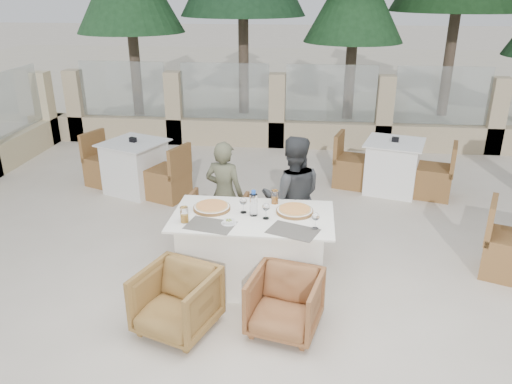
# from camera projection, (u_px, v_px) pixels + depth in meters

# --- Properties ---
(ground) EXTENTS (80.00, 80.00, 0.00)m
(ground) POSITION_uv_depth(u_px,v_px,m) (244.00, 276.00, 5.34)
(ground) COLOR beige
(ground) RESTS_ON ground
(sand_patch) EXTENTS (30.00, 16.00, 0.01)m
(sand_patch) POSITION_uv_depth(u_px,v_px,m) (295.00, 73.00, 18.22)
(sand_patch) COLOR beige
(sand_patch) RESTS_ON ground
(perimeter_wall_far) EXTENTS (10.00, 0.34, 1.60)m
(perimeter_wall_far) POSITION_uv_depth(u_px,v_px,m) (277.00, 105.00, 9.45)
(perimeter_wall_far) COLOR tan
(perimeter_wall_far) RESTS_ON ground
(pine_centre) EXTENTS (2.20, 2.20, 5.00)m
(pine_centre) POSITION_uv_depth(u_px,v_px,m) (355.00, 6.00, 10.86)
(pine_centre) COLOR #1F4823
(pine_centre) RESTS_ON ground
(dining_table) EXTENTS (1.60, 0.90, 0.77)m
(dining_table) POSITION_uv_depth(u_px,v_px,m) (253.00, 250.00, 5.10)
(dining_table) COLOR white
(dining_table) RESTS_ON ground
(placemat_near_left) EXTENTS (0.50, 0.39, 0.00)m
(placemat_near_left) POSITION_uv_depth(u_px,v_px,m) (210.00, 225.00, 4.74)
(placemat_near_left) COLOR #59564D
(placemat_near_left) RESTS_ON dining_table
(placemat_near_right) EXTENTS (0.53, 0.44, 0.00)m
(placemat_near_right) POSITION_uv_depth(u_px,v_px,m) (293.00, 231.00, 4.63)
(placemat_near_right) COLOR #555048
(placemat_near_right) RESTS_ON dining_table
(pizza_left) EXTENTS (0.49, 0.49, 0.05)m
(pizza_left) POSITION_uv_depth(u_px,v_px,m) (212.00, 207.00, 5.08)
(pizza_left) COLOR #D3541C
(pizza_left) RESTS_ON dining_table
(pizza_right) EXTENTS (0.45, 0.45, 0.05)m
(pizza_right) POSITION_uv_depth(u_px,v_px,m) (295.00, 210.00, 5.00)
(pizza_right) COLOR #D85E1D
(pizza_right) RESTS_ON dining_table
(water_bottle) EXTENTS (0.08, 0.08, 0.27)m
(water_bottle) POSITION_uv_depth(u_px,v_px,m) (254.00, 203.00, 4.90)
(water_bottle) COLOR #C2E6FF
(water_bottle) RESTS_ON dining_table
(wine_glass_centre) EXTENTS (0.08, 0.08, 0.18)m
(wine_glass_centre) POSITION_uv_depth(u_px,v_px,m) (243.00, 204.00, 4.98)
(wine_glass_centre) COLOR silver
(wine_glass_centre) RESTS_ON dining_table
(wine_glass_near) EXTENTS (0.10, 0.10, 0.18)m
(wine_glass_near) POSITION_uv_depth(u_px,v_px,m) (266.00, 210.00, 4.85)
(wine_glass_near) COLOR white
(wine_glass_near) RESTS_ON dining_table
(wine_glass_corner) EXTENTS (0.08, 0.08, 0.18)m
(wine_glass_corner) POSITION_uv_depth(u_px,v_px,m) (316.00, 220.00, 4.64)
(wine_glass_corner) COLOR white
(wine_glass_corner) RESTS_ON dining_table
(beer_glass_left) EXTENTS (0.10, 0.10, 0.16)m
(beer_glass_left) POSITION_uv_depth(u_px,v_px,m) (184.00, 215.00, 4.78)
(beer_glass_left) COLOR orange
(beer_glass_left) RESTS_ON dining_table
(beer_glass_right) EXTENTS (0.09, 0.09, 0.14)m
(beer_glass_right) POSITION_uv_depth(u_px,v_px,m) (275.00, 197.00, 5.20)
(beer_glass_right) COLOR orange
(beer_glass_right) RESTS_ON dining_table
(olive_dish) EXTENTS (0.13, 0.13, 0.04)m
(olive_dish) POSITION_uv_depth(u_px,v_px,m) (229.00, 222.00, 4.77)
(olive_dish) COLOR silver
(olive_dish) RESTS_ON dining_table
(armchair_far_left) EXTENTS (0.75, 0.77, 0.64)m
(armchair_far_left) POSITION_uv_depth(u_px,v_px,m) (215.00, 223.00, 5.82)
(armchair_far_left) COLOR brown
(armchair_far_left) RESTS_ON ground
(armchair_far_right) EXTENTS (0.75, 0.76, 0.55)m
(armchair_far_right) POSITION_uv_depth(u_px,v_px,m) (290.00, 231.00, 5.73)
(armchair_far_right) COLOR brown
(armchair_far_right) RESTS_ON ground
(armchair_near_left) EXTENTS (0.81, 0.82, 0.59)m
(armchair_near_left) POSITION_uv_depth(u_px,v_px,m) (177.00, 301.00, 4.41)
(armchair_near_left) COLOR olive
(armchair_near_left) RESTS_ON ground
(armchair_near_right) EXTENTS (0.72, 0.73, 0.56)m
(armchair_near_right) POSITION_uv_depth(u_px,v_px,m) (285.00, 303.00, 4.41)
(armchair_near_right) COLOR #905B34
(armchair_near_right) RESTS_ON ground
(diner_left) EXTENTS (0.53, 0.41, 1.28)m
(diner_left) POSITION_uv_depth(u_px,v_px,m) (224.00, 194.00, 5.80)
(diner_left) COLOR #56573F
(diner_left) RESTS_ON ground
(diner_right) EXTENTS (0.75, 0.62, 1.41)m
(diner_right) POSITION_uv_depth(u_px,v_px,m) (292.00, 198.00, 5.53)
(diner_right) COLOR #333537
(diner_right) RESTS_ON ground
(bg_table_a) EXTENTS (1.83, 1.37, 0.77)m
(bg_table_a) POSITION_uv_depth(u_px,v_px,m) (135.00, 167.00, 7.46)
(bg_table_a) COLOR silver
(bg_table_a) RESTS_ON ground
(bg_table_b) EXTENTS (1.80, 1.23, 0.77)m
(bg_table_b) POSITION_uv_depth(u_px,v_px,m) (392.00, 167.00, 7.47)
(bg_table_b) COLOR white
(bg_table_b) RESTS_ON ground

